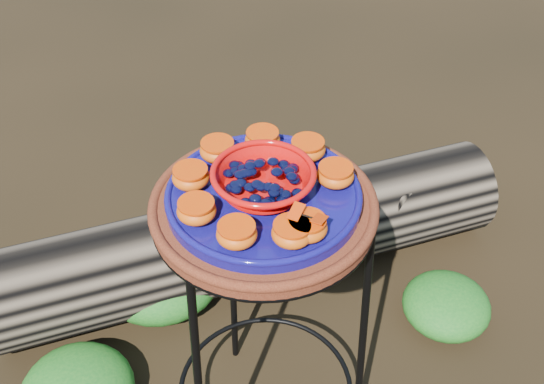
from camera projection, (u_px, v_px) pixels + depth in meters
name	position (u px, v px, depth m)	size (l,w,h in m)	color
plant_stand	(265.00, 335.00, 1.46)	(0.44, 0.44, 0.70)	black
terracotta_saucer	(264.00, 209.00, 1.22)	(0.40, 0.40, 0.03)	#411109
cobalt_plate	(263.00, 197.00, 1.20)	(0.34, 0.34, 0.02)	#080538
red_bowl	(263.00, 182.00, 1.18)	(0.17, 0.17, 0.05)	red
glass_gems	(263.00, 166.00, 1.15)	(0.13, 0.13, 0.02)	black
orange_half_0	(307.00, 227.00, 1.10)	(0.07, 0.07, 0.04)	#C63D08
orange_half_1	(335.00, 175.00, 1.20)	(0.07, 0.07, 0.04)	#C63D08
orange_half_2	(308.00, 149.00, 1.26)	(0.07, 0.07, 0.04)	#C63D08
orange_half_3	(262.00, 140.00, 1.28)	(0.07, 0.07, 0.04)	#C63D08
orange_half_4	(218.00, 150.00, 1.25)	(0.07, 0.07, 0.04)	#C63D08
orange_half_5	(191.00, 177.00, 1.20)	(0.07, 0.07, 0.04)	#C63D08
orange_half_6	(197.00, 211.00, 1.13)	(0.07, 0.07, 0.04)	#C63D08
orange_half_7	(237.00, 234.00, 1.09)	(0.07, 0.07, 0.04)	#C63D08
orange_half_8	(292.00, 233.00, 1.09)	(0.07, 0.07, 0.04)	#C63D08
butterfly	(308.00, 216.00, 1.08)	(0.07, 0.05, 0.01)	red
driftwood_log	(253.00, 239.00, 1.98)	(1.47, 0.39, 0.28)	black
foliage_right	(447.00, 304.00, 1.89)	(0.24, 0.24, 0.12)	#125417
foliage_back	(160.00, 272.00, 1.95)	(0.35, 0.35, 0.18)	#125417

